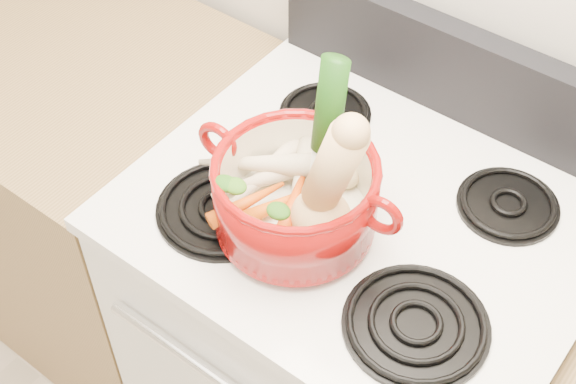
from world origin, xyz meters
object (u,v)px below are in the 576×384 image
Objects in this scene: stove_body at (351,355)px; leek at (324,138)px; squash at (323,181)px; dutch_oven at (296,195)px.

stove_body is 0.69m from leek.
squash is (-0.01, -0.13, 0.66)m from stove_body.
squash is at bearing -93.02° from stove_body.
squash is (0.06, -0.02, 0.09)m from dutch_oven.
dutch_oven is 1.05× the size of squash.
stove_body is 0.59m from dutch_oven.
leek is at bearing 131.07° from squash.
stove_body is at bearing 92.91° from squash.
dutch_oven is 0.11m from squash.
dutch_oven is at bearing -126.00° from leek.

